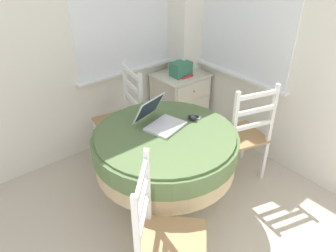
% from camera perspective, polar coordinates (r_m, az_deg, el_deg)
% --- Properties ---
extents(corner_room_shell, '(4.15, 5.20, 2.55)m').
position_cam_1_polar(corner_room_shell, '(2.50, 8.96, 12.64)').
color(corner_room_shell, white).
rests_on(corner_room_shell, ground_plane).
extents(round_dining_table, '(1.13, 1.13, 0.72)m').
position_cam_1_polar(round_dining_table, '(2.58, -0.48, -3.85)').
color(round_dining_table, '#4C3D2D').
rests_on(round_dining_table, ground_plane).
extents(laptop, '(0.37, 0.39, 0.22)m').
position_cam_1_polar(laptop, '(2.58, -1.47, 1.09)').
color(laptop, silver).
rests_on(laptop, round_dining_table).
extents(computer_mouse, '(0.05, 0.09, 0.04)m').
position_cam_1_polar(computer_mouse, '(2.67, 4.24, 1.48)').
color(computer_mouse, black).
rests_on(computer_mouse, round_dining_table).
extents(cell_phone, '(0.09, 0.11, 0.01)m').
position_cam_1_polar(cell_phone, '(2.71, 4.63, 1.61)').
color(cell_phone, '#B2B7BC').
rests_on(cell_phone, round_dining_table).
extents(dining_chair_near_back_window, '(0.48, 0.50, 0.98)m').
position_cam_1_polar(dining_chair_near_back_window, '(3.24, -7.95, 1.13)').
color(dining_chair_near_back_window, '#A87F51').
rests_on(dining_chair_near_back_window, ground_plane).
extents(dining_chair_near_right_window, '(0.53, 0.51, 0.98)m').
position_cam_1_polar(dining_chair_near_right_window, '(3.03, 12.78, -1.62)').
color(dining_chair_near_right_window, '#A87F51').
rests_on(dining_chair_near_right_window, ground_plane).
extents(dining_chair_camera_near, '(0.59, 0.59, 0.98)m').
position_cam_1_polar(dining_chair_camera_near, '(2.08, -0.49, -19.31)').
color(dining_chair_camera_near, '#A87F51').
rests_on(dining_chair_camera_near, ground_plane).
extents(corner_cabinet, '(0.56, 0.48, 0.67)m').
position_cam_1_polar(corner_cabinet, '(3.82, 2.09, 4.36)').
color(corner_cabinet, silver).
rests_on(corner_cabinet, ground_plane).
extents(storage_box, '(0.21, 0.15, 0.15)m').
position_cam_1_polar(storage_box, '(3.61, 2.27, 9.88)').
color(storage_box, '#387A5B').
rests_on(storage_box, corner_cabinet).
extents(book_on_cabinet, '(0.15, 0.18, 0.02)m').
position_cam_1_polar(book_on_cabinet, '(3.64, 2.56, 8.95)').
color(book_on_cabinet, '#BC3338').
rests_on(book_on_cabinet, corner_cabinet).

